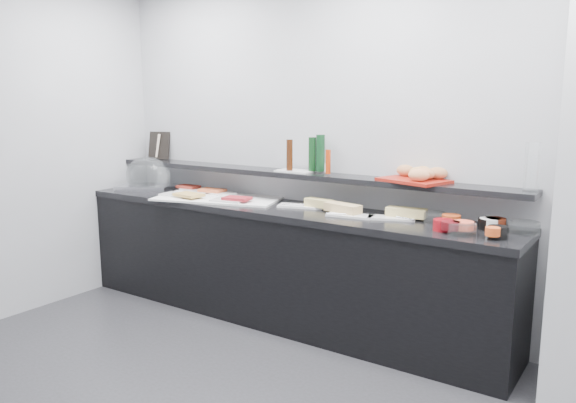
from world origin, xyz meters
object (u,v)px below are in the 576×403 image
Objects in this scene: sandwich_plate_mid at (350,215)px; bread_tray at (414,180)px; condiment_tray at (295,171)px; carafe at (532,167)px; cloche_base at (146,187)px; framed_print at (159,146)px.

sandwich_plate_mid is 0.50m from bread_tray.
carafe is at bearing -1.77° from condiment_tray.
sandwich_plate_mid is 1.20m from carafe.
sandwich_plate_mid is at bearing -25.13° from cloche_base.
carafe is at bearing -17.80° from framed_print.
sandwich_plate_mid is 0.73× the size of bread_tray.
cloche_base is 1.08× the size of bread_tray.
carafe is (3.29, -0.06, 0.02)m from framed_print.
sandwich_plate_mid is 0.68m from condiment_tray.
cloche_base is 1.59× the size of carafe.
cloche_base is at bearing -92.70° from framed_print.
sandwich_plate_mid is at bearing -24.00° from framed_print.
bread_tray is (2.55, -0.07, -0.12)m from framed_print.
cloche_base is at bearing -175.54° from condiment_tray.
cloche_base is 1.64× the size of condiment_tray.
bread_tray is at bearing -2.07° from condiment_tray.
bread_tray is 1.46× the size of carafe.
bread_tray reaches higher than sandwich_plate_mid.
bread_tray is (0.37, 0.21, 0.25)m from sandwich_plate_mid.
bread_tray reaches higher than cloche_base.
framed_print reaches higher than cloche_base.
condiment_tray is 0.66× the size of bread_tray.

